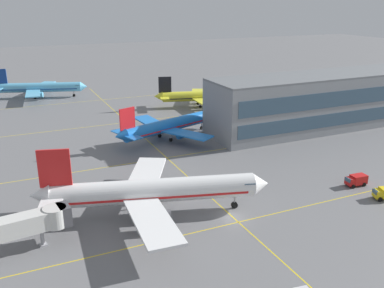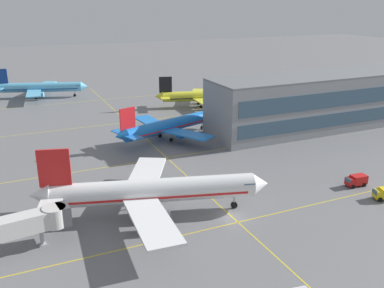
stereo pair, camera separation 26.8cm
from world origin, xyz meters
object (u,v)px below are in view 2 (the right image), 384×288
at_px(service_truck_red_van, 356,180).
at_px(jet_bridge, 20,225).
at_px(airliner_third_row, 203,96).
at_px(airliner_far_left_stand, 40,87).
at_px(airliner_second_row, 169,125).
at_px(airliner_front_gate, 152,191).

height_order(service_truck_red_van, jet_bridge, jet_bridge).
relative_size(airliner_third_row, service_truck_red_van, 7.75).
xyz_separation_m(airliner_far_left_stand, jet_bridge, (-12.27, -104.56, 0.43)).
distance_m(airliner_second_row, airliner_far_left_stand, 69.73).
bearing_deg(airliner_third_row, service_truck_red_van, -90.75).
bearing_deg(service_truck_red_van, airliner_far_left_stand, 114.00).
relative_size(service_truck_red_van, jet_bridge, 0.25).
relative_size(airliner_second_row, airliner_far_left_stand, 0.96).
xyz_separation_m(airliner_front_gate, airliner_far_left_stand, (-8.17, 101.74, -0.55)).
bearing_deg(jet_bridge, airliner_front_gate, 7.86).
height_order(airliner_second_row, airliner_third_row, airliner_third_row).
distance_m(airliner_front_gate, airliner_third_row, 76.27).
bearing_deg(jet_bridge, service_truck_red_van, -2.40).
bearing_deg(airliner_front_gate, airliner_second_row, 64.82).
xyz_separation_m(service_truck_red_van, jet_bridge, (-59.94, 2.51, 2.88)).
bearing_deg(airliner_second_row, jet_bridge, -133.59).
xyz_separation_m(airliner_second_row, jet_bridge, (-37.75, -39.66, 0.56)).
height_order(airliner_third_row, airliner_far_left_stand, airliner_far_left_stand).
bearing_deg(airliner_far_left_stand, jet_bridge, -96.69).
xyz_separation_m(airliner_front_gate, jet_bridge, (-20.43, -2.82, -0.13)).
distance_m(airliner_second_row, service_truck_red_van, 47.70).
bearing_deg(airliner_second_row, airliner_far_left_stand, 111.44).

